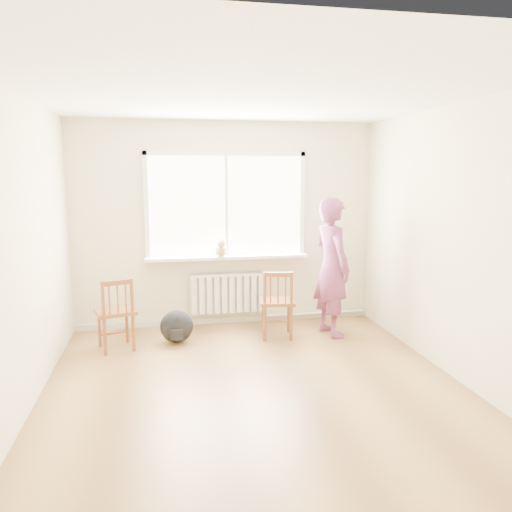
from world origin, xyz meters
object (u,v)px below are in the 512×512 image
chair_right (277,304)px  person (332,267)px  backpack (177,326)px  chair_left (116,314)px  cat (221,249)px

chair_right → person: 0.83m
backpack → chair_left: bearing=-168.0°
chair_right → cat: size_ratio=2.14×
chair_left → backpack: bearing=175.2°
chair_right → cat: cat is taller
chair_left → backpack: size_ratio=2.14×
cat → backpack: size_ratio=1.01×
chair_left → person: bearing=165.7°
cat → chair_right: bearing=-39.8°
cat → backpack: 1.16m
cat → backpack: cat is taller
backpack → person: bearing=-0.9°
chair_left → backpack: chair_left is taller
person → backpack: 2.05m
chair_right → person: person is taller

